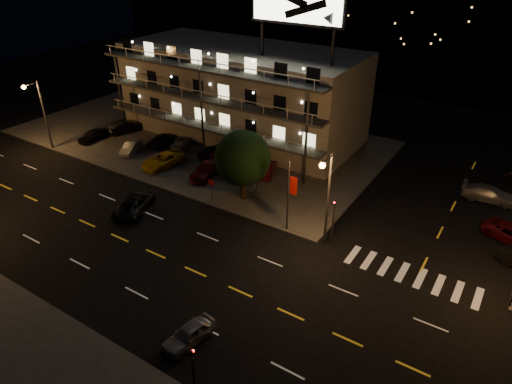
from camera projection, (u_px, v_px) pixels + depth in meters
The scene contains 23 objects.
ground at pixel (175, 263), 34.60m from camera, with size 140.00×140.00×0.00m, color black.
curb_nw at pixel (197, 137), 55.77m from camera, with size 44.00×24.00×0.15m, color #343532.
motel at pixel (242, 92), 54.11m from camera, with size 28.00×13.80×18.10m.
streetlight_nw at pixel (40, 109), 50.14m from camera, with size 0.44×1.92×8.00m.
streetlight_nc at pixel (327, 192), 33.98m from camera, with size 0.44×1.92×8.00m.
signal_nw at pixel (333, 218), 35.34m from camera, with size 0.20×0.27×4.60m.
signal_sw at pixel (193, 372), 22.89m from camera, with size 0.20×0.27×4.60m.
banner_north at pixel (289, 195), 36.68m from camera, with size 0.83×0.16×6.40m.
stop_sign at pixel (211, 187), 41.44m from camera, with size 0.91×0.11×2.61m.
tree at pixel (242, 160), 40.86m from camera, with size 5.28×5.09×6.65m.
lot_car_0 at pixel (93, 135), 54.37m from camera, with size 1.54×3.83×1.30m, color black.
lot_car_1 at pixel (131, 147), 51.38m from camera, with size 1.29×3.70×1.22m, color gray.
lot_car_2 at pixel (163, 160), 48.30m from camera, with size 2.27×4.92×1.37m, color gold.
lot_car_3 at pixel (206, 170), 46.31m from camera, with size 1.92×4.72×1.37m, color #520B11.
lot_car_4 at pixel (250, 184), 43.91m from camera, with size 1.46×3.63×1.24m, color gray.
lot_car_5 at pixel (126, 126), 56.72m from camera, with size 1.54×4.42×1.45m, color black.
lot_car_6 at pixel (163, 140), 53.24m from camera, with size 2.02×4.39×1.22m, color black.
lot_car_7 at pixel (181, 143), 52.56m from camera, with size 1.71×4.21×1.22m, color gray.
lot_car_8 at pixel (217, 151), 50.12m from camera, with size 1.75×4.35×1.48m, color black.
lot_car_9 at pixel (267, 169), 46.62m from camera, with size 1.39×3.99×1.32m, color #520B11.
side_car_2 at pixel (490, 194), 42.33m from camera, with size 1.95×4.79×1.39m, color gray.
road_car_east at pixel (189, 334), 27.63m from camera, with size 1.44×3.57×1.22m, color gray.
road_car_west at pixel (135, 204), 40.78m from camera, with size 2.37×5.13×1.43m, color black.
Camera 1 is at (19.96, -19.79, 21.77)m, focal length 32.00 mm.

